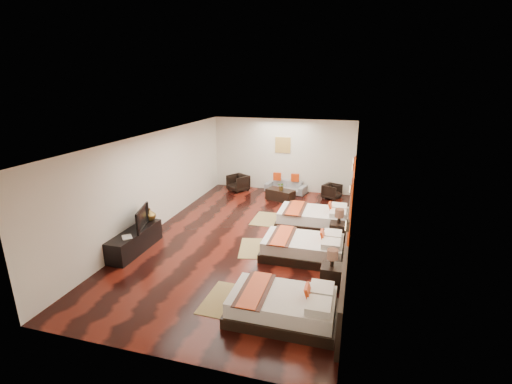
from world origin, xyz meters
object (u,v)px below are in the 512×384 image
(table_plant, at_px, (282,186))
(coffee_table, at_px, (280,195))
(figurine, at_px, (150,214))
(bed_far, at_px, (314,218))
(bed_near, at_px, (283,306))
(tv, at_px, (139,218))
(armchair_right, at_px, (332,191))
(nightstand_a, at_px, (331,274))
(armchair_left, at_px, (238,183))
(book, at_px, (122,238))
(tv_console, at_px, (135,241))
(bed_mid, at_px, (304,247))
(sofa, at_px, (286,186))
(nightstand_b, at_px, (338,230))

(table_plant, bearing_deg, coffee_table, 126.47)
(figurine, bearing_deg, coffee_table, 57.49)
(bed_far, bearing_deg, bed_near, -90.02)
(bed_near, relative_size, bed_far, 0.94)
(tv, distance_m, armchair_right, 7.12)
(armchair_right, xyz_separation_m, coffee_table, (-1.79, -0.69, -0.07))
(tv, bearing_deg, nightstand_a, -112.70)
(tv, relative_size, armchair_left, 1.38)
(book, bearing_deg, tv_console, 90.00)
(armchair_left, bearing_deg, bed_near, -33.06)
(coffee_table, bearing_deg, bed_mid, -70.49)
(bed_mid, height_order, tv_console, bed_mid)
(nightstand_a, xyz_separation_m, tv, (-4.89, 0.53, 0.53))
(figurine, distance_m, armchair_right, 6.70)
(bed_mid, distance_m, sofa, 5.40)
(tv_console, relative_size, table_plant, 6.16)
(figurine, xyz_separation_m, armchair_right, (4.50, 4.95, -0.45))
(bed_mid, xyz_separation_m, nightstand_b, (0.75, 1.21, 0.06))
(figurine, relative_size, coffee_table, 0.34)
(bed_mid, bearing_deg, bed_near, -90.01)
(bed_far, xyz_separation_m, armchair_right, (0.30, 2.87, 0.00))
(bed_mid, height_order, nightstand_a, nightstand_a)
(bed_near, height_order, bed_far, bed_far)
(nightstand_b, bearing_deg, armchair_right, 96.92)
(nightstand_b, height_order, sofa, nightstand_b)
(book, height_order, sofa, book)
(nightstand_b, height_order, book, nightstand_b)
(tv, distance_m, figurine, 0.59)
(bed_near, relative_size, tv_console, 1.09)
(nightstand_b, height_order, tv_console, nightstand_b)
(book, distance_m, figurine, 1.26)
(bed_near, height_order, table_plant, bed_near)
(nightstand_b, bearing_deg, book, -152.94)
(figurine, bearing_deg, sofa, 62.74)
(tv, height_order, armchair_left, tv)
(book, height_order, coffee_table, book)
(armchair_left, bearing_deg, table_plant, 10.77)
(tv_console, bearing_deg, bed_near, -21.78)
(nightstand_b, bearing_deg, table_plant, 126.92)
(bed_near, height_order, figurine, figurine)
(figurine, height_order, table_plant, figurine)
(nightstand_a, bearing_deg, tv_console, 175.99)
(tv_console, height_order, armchair_right, tv_console)
(armchair_left, bearing_deg, coffee_table, 12.05)
(figurine, height_order, sofa, figurine)
(nightstand_b, xyz_separation_m, tv, (-4.90, -1.86, 0.51))
(bed_near, xyz_separation_m, figurine, (-4.19, 2.43, 0.46))
(figurine, bearing_deg, table_plant, 56.59)
(bed_near, bearing_deg, bed_far, 89.98)
(tv_console, xyz_separation_m, figurine, (0.00, 0.76, 0.45))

